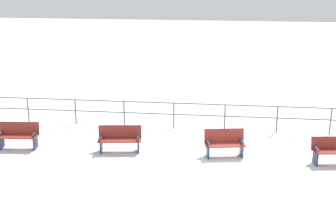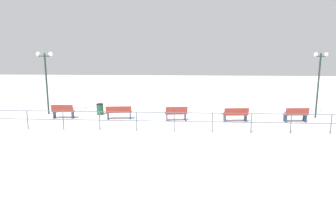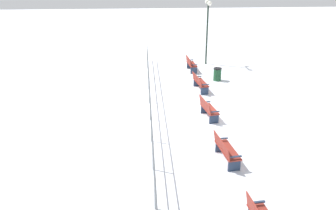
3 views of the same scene
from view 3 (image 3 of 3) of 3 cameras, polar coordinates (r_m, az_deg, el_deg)
name	(u,v)px [view 3 (image 3 of 3)]	position (r m, az deg, el deg)	size (l,w,h in m)	color
ground_plane	(212,118)	(15.91, 7.24, -2.12)	(80.00, 80.00, 0.00)	white
bench_second	(226,150)	(12.46, 9.51, -7.32)	(0.74, 1.57, 0.89)	maroon
bench_third	(208,109)	(15.67, 6.64, -0.62)	(0.75, 1.43, 0.92)	maroon
bench_fourth	(200,82)	(19.08, 5.26, 3.75)	(0.74, 1.67, 0.87)	maroon
bench_fifth	(191,64)	(22.54, 3.79, 6.80)	(0.62, 1.42, 0.93)	maroon
lamppost_middle	(208,18)	(23.72, 6.58, 14.16)	(0.30, 1.17, 4.28)	#1E2D23
waterfront_railing	(150,105)	(15.33, -2.95, 0.00)	(0.05, 20.37, 1.06)	#4C5156
trash_bin	(217,74)	(20.88, 8.16, 5.06)	(0.48, 0.48, 0.77)	#1E4C2D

